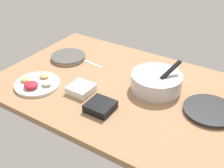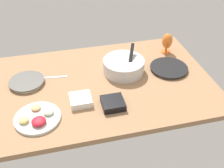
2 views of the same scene
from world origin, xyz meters
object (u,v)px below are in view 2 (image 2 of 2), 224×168
Objects in this scene: dinner_plate_left at (27,82)px; fruit_platter at (38,118)px; mixing_bowl at (124,66)px; square_bowl_white at (81,100)px; square_bowl_black at (113,103)px; hurricane_glass_orange at (167,42)px; dinner_plate_right at (169,68)px.

fruit_platter is at bearing -80.00° from dinner_plate_left.
mixing_bowl reaches higher than square_bowl_white.
dinner_plate_left is 66.32cm from square_bowl_black.
fruit_platter reaches higher than square_bowl_white.
mixing_bowl is at bearing 64.50° from square_bowl_black.
square_bowl_white is at bearing -40.35° from dinner_plate_left.
fruit_platter is at bearing -161.33° from square_bowl_white.
dinner_plate_right is at bearing -107.57° from hurricane_glass_orange.
fruit_platter is 1.97× the size of square_bowl_black.
mixing_bowl is 2.16× the size of square_bowl_black.
square_bowl_white reaches higher than dinner_plate_left.
dinner_plate_right is 2.01× the size of square_bowl_black.
square_bowl_white is at bearing 18.67° from fruit_platter.
hurricane_glass_orange reaches higher than dinner_plate_right.
hurricane_glass_orange reaches higher than square_bowl_black.
dinner_plate_left is 45.60cm from square_bowl_white.
mixing_bowl is at bearing 36.82° from square_bowl_white.
fruit_platter is (-99.70, -31.63, 0.40)cm from dinner_plate_right.
dinner_plate_left is 0.81× the size of mixing_bowl.
dinner_plate_left is at bearing 139.65° from square_bowl_white.
dinner_plate_right is 60.23cm from square_bowl_black.
hurricane_glass_orange is 1.24× the size of square_bowl_white.
square_bowl_white is (-36.89, -27.62, -3.09)cm from mixing_bowl.
fruit_platter reaches higher than square_bowl_black.
hurricane_glass_orange reaches higher than dinner_plate_left.
square_bowl_white is (27.88, 9.42, 0.93)cm from fruit_platter.
square_bowl_black is at bearing -137.38° from hurricane_glass_orange.
hurricane_glass_orange is at bearing 8.63° from dinner_plate_left.
fruit_platter reaches higher than dinner_plate_right.
hurricane_glass_orange is 81.62cm from square_bowl_black.
square_bowl_white is (34.74, -29.52, 1.09)cm from dinner_plate_left.
fruit_platter is at bearing -178.47° from square_bowl_black.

